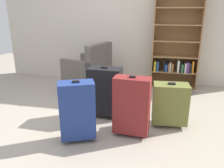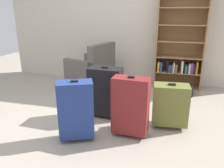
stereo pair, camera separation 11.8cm
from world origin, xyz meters
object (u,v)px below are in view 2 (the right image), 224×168
suitcase_navy_blue (76,110)px  storage_box (180,89)px  armchair (92,73)px  mug (116,90)px  suitcase_olive (170,105)px  bookshelf (180,46)px  suitcase_black (105,91)px  suitcase_dark_red (130,106)px

suitcase_navy_blue → storage_box: bearing=56.1°
armchair → suitcase_navy_blue: (0.41, -1.74, 0.07)m
mug → suitcase_olive: (0.97, -1.06, 0.27)m
storage_box → suitcase_olive: 1.30m
storage_box → suitcase_navy_blue: size_ratio=0.58×
bookshelf → suitcase_navy_blue: bookshelf is taller
bookshelf → suitcase_black: (-1.02, -1.62, -0.43)m
armchair → suitcase_dark_red: 1.81m
mug → suitcase_navy_blue: bearing=-93.0°
suitcase_dark_red → suitcase_olive: size_ratio=1.27×
mug → suitcase_black: 1.02m
bookshelf → mug: bearing=-149.1°
storage_box → suitcase_navy_blue: bearing=-123.9°
suitcase_black → suitcase_olive: (0.90, -0.09, -0.07)m
armchair → storage_box: 1.67m
bookshelf → suitcase_navy_blue: (-1.18, -2.30, -0.43)m
storage_box → suitcase_olive: suitcase_olive is taller
bookshelf → suitcase_olive: (-0.12, -1.71, -0.50)m
bookshelf → suitcase_olive: size_ratio=3.01×
mug → suitcase_olive: bearing=-47.3°
mug → storage_box: (1.16, 0.21, 0.05)m
armchair → storage_box: (1.66, 0.11, -0.21)m
bookshelf → mug: (-1.10, -0.66, -0.76)m
armchair → suitcase_black: 1.21m
armchair → suitcase_navy_blue: armchair is taller
armchair → suitcase_olive: bearing=-38.2°
mug → suitcase_navy_blue: 1.68m
bookshelf → suitcase_black: bookshelf is taller
armchair → suitcase_black: bearing=-61.6°
suitcase_navy_blue → suitcase_black: bearing=76.6°
bookshelf → suitcase_navy_blue: bearing=-117.2°
suitcase_black → suitcase_olive: size_ratio=1.24×
bookshelf → mug: bookshelf is taller
mug → storage_box: 1.18m
bookshelf → armchair: (-1.60, -0.55, -0.49)m
mug → armchair: bearing=168.5°
storage_box → suitcase_black: suitcase_black is taller
armchair → suitcase_navy_blue: size_ratio=1.22×
suitcase_black → suitcase_dark_red: (0.43, -0.44, 0.01)m
suitcase_black → storage_box: bearing=47.3°
armchair → suitcase_black: (0.57, -1.06, 0.07)m
storage_box → suitcase_navy_blue: 2.25m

